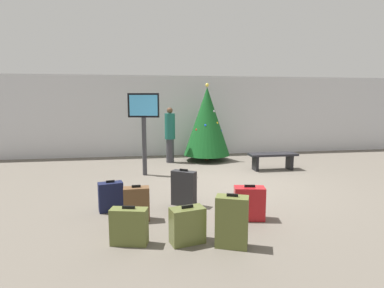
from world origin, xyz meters
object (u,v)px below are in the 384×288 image
Objects in this scene: suitcase_1 at (129,226)px; suitcase_6 at (232,222)px; holiday_tree at (207,121)px; suitcase_0 at (111,197)px; traveller_0 at (170,134)px; suitcase_5 at (184,188)px; waiting_bench at (273,158)px; flight_info_kiosk at (144,119)px; suitcase_3 at (187,225)px; suitcase_2 at (137,204)px; suitcase_4 at (249,203)px.

suitcase_1 is 1.43m from suitcase_6.
suitcase_1 is at bearing -111.75° from holiday_tree.
suitcase_0 is at bearing 105.37° from suitcase_1.
traveller_0 is 4.19m from suitcase_5.
flight_info_kiosk is at bearing -179.19° from waiting_bench.
traveller_0 reaches higher than suitcase_3.
suitcase_5 reaches higher than suitcase_2.
suitcase_2 reaches higher than suitcase_3.
suitcase_5 is at bearing 35.24° from suitcase_2.
suitcase_6 is (0.43, -1.78, 0.02)m from suitcase_5.
holiday_tree is 3.56× the size of suitcase_5.
suitcase_0 is 1.45m from suitcase_1.
suitcase_3 is (-0.26, -5.72, -0.68)m from traveller_0.
holiday_tree is 4.55× the size of suitcase_1.
holiday_tree is 2.51m from waiting_bench.
suitcase_1 is at bearing -162.54° from suitcase_4.
waiting_bench is at bearing -46.78° from holiday_tree.
suitcase_4 is at bearing 17.46° from suitcase_1.
suitcase_5 is 1.83m from suitcase_6.
flight_info_kiosk is at bearing 76.50° from suitcase_0.
suitcase_6 reaches higher than suitcase_0.
suitcase_1 is (-0.25, -4.04, -1.25)m from flight_info_kiosk.
suitcase_1 is at bearing -100.78° from traveller_0.
flight_info_kiosk is (-2.06, -1.74, 0.21)m from holiday_tree.
suitcase_6 is at bearing -86.86° from traveller_0.
flight_info_kiosk is at bearing -139.74° from holiday_tree.
traveller_0 is at bearing 62.64° from flight_info_kiosk.
suitcase_3 is (-3.09, -4.18, -0.10)m from waiting_bench.
suitcase_0 is 1.91m from suitcase_3.
suitcase_5 is at bearing 84.29° from suitcase_3.
flight_info_kiosk reaches higher than suitcase_1.
suitcase_6 reaches higher than suitcase_1.
waiting_bench is 3.97m from suitcase_4.
suitcase_2 reaches higher than suitcase_4.
suitcase_5 is 0.94× the size of suitcase_6.
suitcase_3 is at bearing -95.71° from suitcase_5.
suitcase_4 is at bearing -7.43° from suitcase_2.
suitcase_3 is 0.78× the size of suitcase_5.
suitcase_1 is at bearing 173.99° from suitcase_3.
traveller_0 is 5.77m from suitcase_1.
waiting_bench is 5.66m from suitcase_1.
holiday_tree is 4.45× the size of suitcase_0.
flight_info_kiosk is 3.63× the size of suitcase_4.
suitcase_0 is at bearing -176.34° from suitcase_5.
holiday_tree is 3.36× the size of suitcase_6.
suitcase_4 is (0.90, -5.01, -0.65)m from traveller_0.
suitcase_3 is (0.72, -0.95, -0.03)m from suitcase_2.
suitcase_2 is at bearing -144.76° from suitcase_5.
waiting_bench is (1.59, -1.69, -0.95)m from holiday_tree.
suitcase_4 is at bearing 57.86° from suitcase_6.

